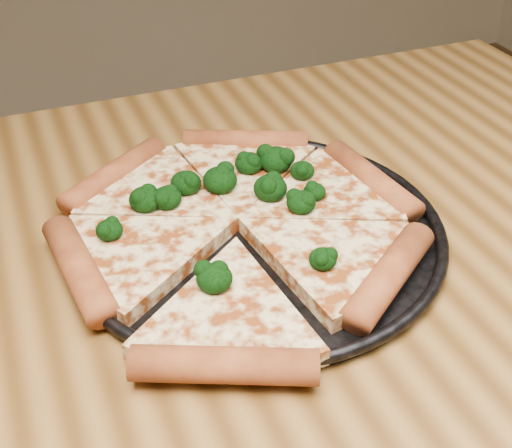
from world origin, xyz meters
name	(u,v)px	position (x,y,z in m)	size (l,w,h in m)	color
dining_table	(180,443)	(0.00, 0.00, 0.66)	(1.20, 0.90, 0.75)	brown
pizza_pan	(256,232)	(0.11, 0.12, 0.76)	(0.34, 0.34, 0.02)	black
pizza	(238,223)	(0.10, 0.12, 0.77)	(0.33, 0.37, 0.03)	#E2C68A
broccoli_florets	(233,194)	(0.10, 0.15, 0.78)	(0.22, 0.19, 0.02)	black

